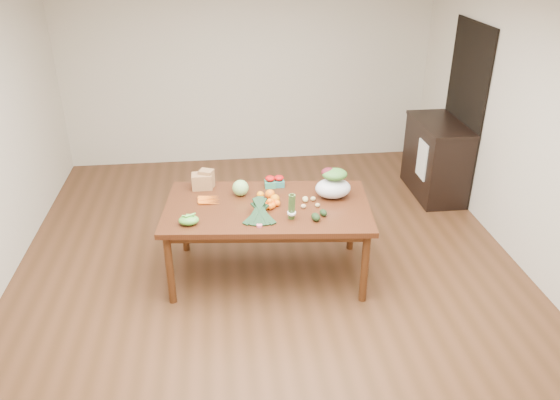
{
  "coord_description": "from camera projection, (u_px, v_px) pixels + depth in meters",
  "views": [
    {
      "loc": [
        -0.41,
        -4.37,
        3.08
      ],
      "look_at": [
        0.09,
        0.0,
        0.83
      ],
      "focal_mm": 35.0,
      "sensor_mm": 36.0,
      "label": 1
    }
  ],
  "objects": [
    {
      "name": "cabbage",
      "position": [
        240.0,
        188.0,
        5.17
      ],
      "size": [
        0.15,
        0.15,
        0.15
      ],
      "primitive_type": "sphere",
      "color": "#95C572",
      "rests_on": "dining_table"
    },
    {
      "name": "floor",
      "position": [
        271.0,
        276.0,
        5.31
      ],
      "size": [
        6.0,
        6.0,
        0.0
      ],
      "primitive_type": "plane",
      "color": "#55331D",
      "rests_on": "ground"
    },
    {
      "name": "dish_towel",
      "position": [
        422.0,
        160.0,
        6.5
      ],
      "size": [
        0.02,
        0.28,
        0.45
      ],
      "primitive_type": "cube",
      "color": "white",
      "rests_on": "cabinet"
    },
    {
      "name": "dining_table",
      "position": [
        268.0,
        240.0,
        5.19
      ],
      "size": [
        1.98,
        1.23,
        0.75
      ],
      "primitive_type": "cube",
      "rotation": [
        0.0,
        0.0,
        -0.1
      ],
      "color": "#411E0F",
      "rests_on": "floor"
    },
    {
      "name": "cabinet",
      "position": [
        436.0,
        159.0,
        6.73
      ],
      "size": [
        0.52,
        1.02,
        0.94
      ],
      "primitive_type": "cube",
      "color": "black",
      "rests_on": "floor"
    },
    {
      "name": "carrots",
      "position": [
        209.0,
        200.0,
        5.09
      ],
      "size": [
        0.24,
        0.21,
        0.03
      ],
      "primitive_type": null,
      "rotation": [
        0.0,
        0.0,
        -0.1
      ],
      "color": "orange",
      "rests_on": "dining_table"
    },
    {
      "name": "avocado_b",
      "position": [
        323.0,
        213.0,
        4.83
      ],
      "size": [
        0.08,
        0.1,
        0.06
      ],
      "primitive_type": "ellipsoid",
      "rotation": [
        0.0,
        0.0,
        0.3
      ],
      "color": "black",
      "rests_on": "dining_table"
    },
    {
      "name": "orange_c",
      "position": [
        275.0,
        199.0,
        5.04
      ],
      "size": [
        0.09,
        0.09,
        0.09
      ],
      "primitive_type": "sphere",
      "color": "orange",
      "rests_on": "dining_table"
    },
    {
      "name": "strawberry_basket_b",
      "position": [
        279.0,
        182.0,
        5.37
      ],
      "size": [
        0.11,
        0.11,
        0.09
      ],
      "primitive_type": null,
      "rotation": [
        0.0,
        0.0,
        -0.1
      ],
      "color": "red",
      "rests_on": "dining_table"
    },
    {
      "name": "potato_d",
      "position": [
        305.0,
        199.0,
        5.09
      ],
      "size": [
        0.06,
        0.05,
        0.05
      ],
      "primitive_type": "ellipsoid",
      "color": "#DAC77E",
      "rests_on": "dining_table"
    },
    {
      "name": "room_walls",
      "position": [
        269.0,
        147.0,
        4.69
      ],
      "size": [
        5.02,
        6.02,
        2.7
      ],
      "color": "beige",
      "rests_on": "floor"
    },
    {
      "name": "mandarin_cluster",
      "position": [
        270.0,
        203.0,
        4.96
      ],
      "size": [
        0.2,
        0.2,
        0.09
      ],
      "primitive_type": null,
      "rotation": [
        0.0,
        0.0,
        -0.1
      ],
      "color": "orange",
      "rests_on": "dining_table"
    },
    {
      "name": "snap_pea_bag",
      "position": [
        189.0,
        220.0,
        4.69
      ],
      "size": [
        0.18,
        0.13,
        0.08
      ],
      "primitive_type": "ellipsoid",
      "color": "#63AE3A",
      "rests_on": "dining_table"
    },
    {
      "name": "avocado_a",
      "position": [
        316.0,
        217.0,
        4.75
      ],
      "size": [
        0.1,
        0.12,
        0.07
      ],
      "primitive_type": "ellipsoid",
      "rotation": [
        0.0,
        0.0,
        0.3
      ],
      "color": "black",
      "rests_on": "dining_table"
    },
    {
      "name": "potato_e",
      "position": [
        318.0,
        205.0,
        4.98
      ],
      "size": [
        0.05,
        0.04,
        0.04
      ],
      "primitive_type": "ellipsoid",
      "color": "tan",
      "rests_on": "dining_table"
    },
    {
      "name": "salad_bag",
      "position": [
        333.0,
        185.0,
        5.11
      ],
      "size": [
        0.36,
        0.29,
        0.26
      ],
      "primitive_type": null,
      "rotation": [
        0.0,
        0.0,
        -0.1
      ],
      "color": "white",
      "rests_on": "dining_table"
    },
    {
      "name": "strawberry_basket_a",
      "position": [
        270.0,
        183.0,
        5.35
      ],
      "size": [
        0.11,
        0.11,
        0.09
      ],
      "primitive_type": null,
      "rotation": [
        0.0,
        0.0,
        -0.1
      ],
      "color": "red",
      "rests_on": "dining_table"
    },
    {
      "name": "potato_b",
      "position": [
        303.0,
        206.0,
        4.96
      ],
      "size": [
        0.05,
        0.04,
        0.04
      ],
      "primitive_type": "ellipsoid",
      "color": "tan",
      "rests_on": "dining_table"
    },
    {
      "name": "potato_c",
      "position": [
        313.0,
        199.0,
        5.1
      ],
      "size": [
        0.05,
        0.04,
        0.04
      ],
      "primitive_type": "ellipsoid",
      "color": "tan",
      "rests_on": "dining_table"
    },
    {
      "name": "orange_b",
      "position": [
        270.0,
        194.0,
        5.13
      ],
      "size": [
        0.09,
        0.09,
        0.09
      ],
      "primitive_type": "sphere",
      "color": "#F35D0E",
      "rests_on": "dining_table"
    },
    {
      "name": "paper_bag",
      "position": [
        202.0,
        180.0,
        5.3
      ],
      "size": [
        0.28,
        0.24,
        0.18
      ],
      "primitive_type": null,
      "rotation": [
        0.0,
        0.0,
        -0.1
      ],
      "color": "#9A6945",
      "rests_on": "dining_table"
    },
    {
      "name": "potato_a",
      "position": [
        306.0,
        200.0,
        5.07
      ],
      "size": [
        0.05,
        0.04,
        0.04
      ],
      "primitive_type": "ellipsoid",
      "color": "tan",
      "rests_on": "dining_table"
    },
    {
      "name": "doorway_dark",
      "position": [
        463.0,
        113.0,
        6.5
      ],
      "size": [
        0.02,
        1.0,
        2.1
      ],
      "primitive_type": "cube",
      "color": "black",
      "rests_on": "floor"
    },
    {
      "name": "orange_a",
      "position": [
        260.0,
        195.0,
        5.14
      ],
      "size": [
        0.07,
        0.07,
        0.07
      ],
      "primitive_type": "sphere",
      "color": "orange",
      "rests_on": "dining_table"
    },
    {
      "name": "asparagus_bundle",
      "position": [
        292.0,
        207.0,
        4.73
      ],
      "size": [
        0.09,
        0.12,
        0.26
      ],
      "primitive_type": null,
      "rotation": [
        0.15,
        0.0,
        -0.1
      ],
      "color": "#4C7234",
      "rests_on": "dining_table"
    },
    {
      "name": "kale_bunch",
      "position": [
        259.0,
        213.0,
        4.72
      ],
      "size": [
        0.36,
        0.43,
        0.16
      ],
      "primitive_type": null,
      "rotation": [
        0.0,
        0.0,
        -0.1
      ],
      "color": "black",
      "rests_on": "dining_table"
    }
  ]
}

